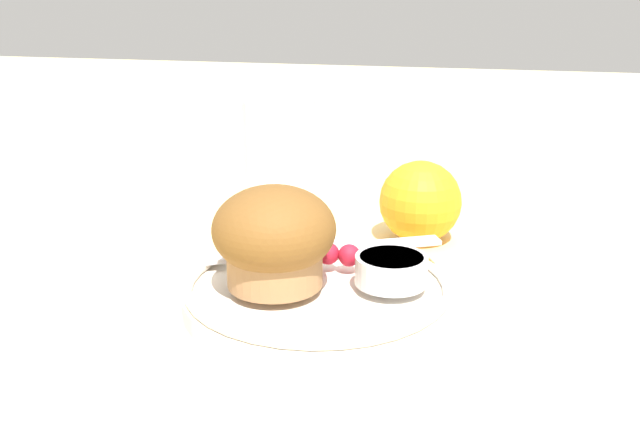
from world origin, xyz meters
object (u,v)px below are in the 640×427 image
object	(u,v)px
muffin	(274,238)
butter_knife	(326,249)
orange_fruit	(420,202)
juice_glass	(280,156)

from	to	relation	value
muffin	butter_knife	world-z (taller)	muffin
muffin	butter_knife	bearing A→B (deg)	74.02
muffin	orange_fruit	bearing A→B (deg)	63.66
muffin	juice_glass	size ratio (longest dim) A/B	0.76
muffin	butter_knife	xyz separation A→B (m)	(0.02, 0.07, -0.03)
butter_knife	orange_fruit	world-z (taller)	orange_fruit
juice_glass	butter_knife	bearing A→B (deg)	-61.71
butter_knife	juice_glass	distance (m)	0.18
muffin	juice_glass	distance (m)	0.23
muffin	orange_fruit	distance (m)	0.19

